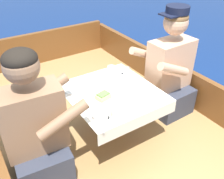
# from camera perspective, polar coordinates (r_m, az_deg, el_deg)

# --- Properties ---
(ground_plane) EXTENTS (60.00, 60.00, 0.00)m
(ground_plane) POSITION_cam_1_polar(r_m,az_deg,el_deg) (2.43, 1.17, -16.88)
(ground_plane) COLOR navy
(boat_deck) EXTENTS (1.88, 3.64, 0.33)m
(boat_deck) POSITION_cam_1_polar(r_m,az_deg,el_deg) (2.30, 1.22, -14.19)
(boat_deck) COLOR #A87F4C
(boat_deck) RESTS_ON ground_plane
(gunwale_port) EXTENTS (0.06, 3.64, 0.36)m
(gunwale_port) POSITION_cam_1_polar(r_m,az_deg,el_deg) (1.86, -23.72, -16.91)
(gunwale_port) COLOR brown
(gunwale_port) RESTS_ON boat_deck
(gunwale_starboard) EXTENTS (0.06, 3.64, 0.36)m
(gunwale_starboard) POSITION_cam_1_polar(r_m,az_deg,el_deg) (2.59, 18.23, -0.14)
(gunwale_starboard) COLOR brown
(gunwale_starboard) RESTS_ON boat_deck
(bow_coaming) EXTENTS (1.76, 0.06, 0.41)m
(bow_coaming) POSITION_cam_1_polar(r_m,az_deg,el_deg) (3.47, -15.71, 9.32)
(bow_coaming) COLOR brown
(bow_coaming) RESTS_ON boat_deck
(cockpit_table) EXTENTS (0.68, 0.72, 0.44)m
(cockpit_table) POSITION_cam_1_polar(r_m,az_deg,el_deg) (1.99, -0.00, -1.63)
(cockpit_table) COLOR #B2B2B7
(cockpit_table) RESTS_ON boat_deck
(person_port) EXTENTS (0.55, 0.48, 0.98)m
(person_port) POSITION_cam_1_polar(r_m,az_deg,el_deg) (1.75, -16.98, -8.84)
(person_port) COLOR #333847
(person_port) RESTS_ON boat_deck
(person_starboard) EXTENTS (0.53, 0.45, 1.01)m
(person_starboard) POSITION_cam_1_polar(r_m,az_deg,el_deg) (2.36, 12.79, 3.91)
(person_starboard) COLOR #333847
(person_starboard) RESTS_ON boat_deck
(plate_sandwich) EXTENTS (0.20, 0.20, 0.01)m
(plate_sandwich) POSITION_cam_1_polar(r_m,az_deg,el_deg) (1.87, -2.00, -2.22)
(plate_sandwich) COLOR white
(plate_sandwich) RESTS_ON cockpit_table
(plate_bread) EXTENTS (0.20, 0.20, 0.01)m
(plate_bread) POSITION_cam_1_polar(r_m,az_deg,el_deg) (2.02, -8.28, 0.29)
(plate_bread) COLOR white
(plate_bread) RESTS_ON cockpit_table
(sandwich) EXTENTS (0.12, 0.10, 0.05)m
(sandwich) POSITION_cam_1_polar(r_m,az_deg,el_deg) (1.86, -2.02, -1.53)
(sandwich) COLOR #E0BC7F
(sandwich) RESTS_ON plate_sandwich
(bowl_port_near) EXTENTS (0.12, 0.12, 0.04)m
(bowl_port_near) POSITION_cam_1_polar(r_m,az_deg,el_deg) (1.92, 6.13, -0.81)
(bowl_port_near) COLOR white
(bowl_port_near) RESTS_ON cockpit_table
(bowl_starboard_near) EXTENTS (0.11, 0.11, 0.04)m
(bowl_starboard_near) POSITION_cam_1_polar(r_m,az_deg,el_deg) (2.02, -0.91, 1.24)
(bowl_starboard_near) COLOR white
(bowl_starboard_near) RESTS_ON cockpit_table
(bowl_center_far) EXTENTS (0.12, 0.12, 0.04)m
(bowl_center_far) POSITION_cam_1_polar(r_m,az_deg,el_deg) (1.69, -2.79, -5.86)
(bowl_center_far) COLOR white
(bowl_center_far) RESTS_ON cockpit_table
(coffee_cup_port) EXTENTS (0.10, 0.07, 0.06)m
(coffee_cup_port) POSITION_cam_1_polar(r_m,az_deg,el_deg) (2.22, -0.11, 4.61)
(coffee_cup_port) COLOR white
(coffee_cup_port) RESTS_ON cockpit_table
(coffee_cup_starboard) EXTENTS (0.10, 0.08, 0.06)m
(coffee_cup_starboard) POSITION_cam_1_polar(r_m,az_deg,el_deg) (1.77, 4.45, -3.59)
(coffee_cup_starboard) COLOR white
(coffee_cup_starboard) RESTS_ON cockpit_table
(coffee_cup_center) EXTENTS (0.09, 0.06, 0.07)m
(coffee_cup_center) POSITION_cam_1_polar(r_m,az_deg,el_deg) (2.12, 3.82, 3.20)
(coffee_cup_center) COLOR white
(coffee_cup_center) RESTS_ON cockpit_table
(tin_can) EXTENTS (0.07, 0.07, 0.05)m
(tin_can) POSITION_cam_1_polar(r_m,az_deg,el_deg) (1.70, 0.77, -5.37)
(tin_can) COLOR silver
(tin_can) RESTS_ON cockpit_table
(utensil_spoon_center) EXTENTS (0.15, 0.10, 0.01)m
(utensil_spoon_center) POSITION_cam_1_polar(r_m,az_deg,el_deg) (2.32, 1.34, 5.09)
(utensil_spoon_center) COLOR silver
(utensil_spoon_center) RESTS_ON cockpit_table
(utensil_fork_starboard) EXTENTS (0.13, 0.13, 0.00)m
(utensil_fork_starboard) POSITION_cam_1_polar(r_m,az_deg,el_deg) (1.66, -1.17, -7.62)
(utensil_fork_starboard) COLOR silver
(utensil_fork_starboard) RESTS_ON cockpit_table
(utensil_fork_port) EXTENTS (0.16, 0.09, 0.00)m
(utensil_fork_port) POSITION_cam_1_polar(r_m,az_deg,el_deg) (2.17, 1.75, 3.08)
(utensil_fork_port) COLOR silver
(utensil_fork_port) RESTS_ON cockpit_table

